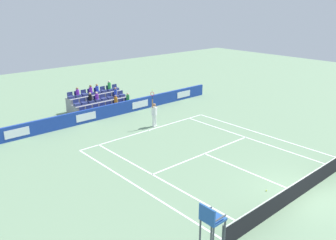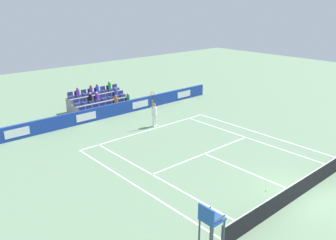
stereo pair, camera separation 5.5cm
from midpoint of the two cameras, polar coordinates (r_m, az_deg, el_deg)
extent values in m
plane|color=gray|center=(18.41, 21.06, -11.28)|extent=(80.00, 80.00, 0.00)
cube|color=white|center=(25.34, -3.12, -1.66)|extent=(10.97, 0.10, 0.01)
cube|color=white|center=(21.61, 6.02, -5.46)|extent=(8.23, 0.10, 0.01)
cube|color=white|center=(19.82, 12.88, -8.20)|extent=(0.10, 6.40, 0.01)
cube|color=white|center=(18.75, -1.64, -9.33)|extent=(0.10, 11.89, 0.01)
cube|color=white|center=(24.35, 13.42, -3.04)|extent=(0.10, 11.89, 0.01)
cube|color=white|center=(18.01, -5.04, -10.66)|extent=(0.10, 11.89, 0.01)
cube|color=white|center=(25.42, 15.22, -2.25)|extent=(0.10, 11.89, 0.01)
cube|color=white|center=(25.27, -2.98, -1.72)|extent=(0.10, 0.20, 0.01)
cube|color=#193899|center=(28.63, -8.69, 1.65)|extent=(20.61, 0.20, 1.03)
cube|color=white|center=(33.18, 2.67, 4.22)|extent=(1.65, 0.01, 0.58)
cube|color=white|center=(29.95, -4.45, 2.58)|extent=(1.65, 0.01, 0.58)
cube|color=white|center=(27.31, -13.09, 0.52)|extent=(1.65, 0.01, 0.58)
cube|color=white|center=(25.45, -23.27, -1.91)|extent=(1.65, 0.01, 0.58)
cylinder|color=#33383D|center=(13.83, 8.95, -18.38)|extent=(0.10, 0.10, 1.07)
cube|color=black|center=(18.20, 21.23, -10.02)|extent=(11.77, 0.02, 0.92)
cube|color=white|center=(17.98, 21.41, -8.67)|extent=(11.77, 0.04, 0.04)
cylinder|color=white|center=(26.05, -2.01, -0.02)|extent=(0.16, 0.16, 0.90)
cylinder|color=white|center=(25.86, -2.31, -0.17)|extent=(0.16, 0.16, 0.90)
cube|color=white|center=(26.18, -2.00, -0.87)|extent=(0.19, 0.28, 0.08)
cube|color=white|center=(26.00, -2.30, -1.02)|extent=(0.19, 0.28, 0.08)
cube|color=white|center=(25.72, -2.18, 1.49)|extent=(0.31, 0.41, 0.60)
sphere|color=#9E7251|center=(25.59, -2.19, 2.47)|extent=(0.24, 0.24, 0.24)
cylinder|color=#9E7251|center=(25.37, -2.48, 2.68)|extent=(0.09, 0.09, 0.62)
cylinder|color=#9E7251|center=(25.86, -1.81, 1.63)|extent=(0.09, 0.09, 0.56)
cylinder|color=black|center=(25.25, -2.49, 3.66)|extent=(0.04, 0.04, 0.28)
torus|color=red|center=(25.18, -2.50, 4.27)|extent=(0.12, 0.31, 0.31)
sphere|color=#D1E533|center=(25.11, -2.51, 4.89)|extent=(0.07, 0.07, 0.07)
cylinder|color=#474C54|center=(13.45, 7.05, -17.76)|extent=(0.07, 0.07, 1.71)
cylinder|color=#474C54|center=(13.09, 5.20, -18.85)|extent=(0.07, 0.07, 1.71)
cube|color=#23519E|center=(12.59, 7.32, -15.63)|extent=(0.70, 0.70, 0.08)
cube|color=#23519E|center=(12.21, 6.35, -15.00)|extent=(0.06, 0.70, 0.55)
cube|color=#474C54|center=(12.67, 6.24, -14.37)|extent=(0.56, 0.05, 0.04)
cube|color=#474C54|center=(12.32, 8.51, -15.53)|extent=(0.56, 0.05, 0.04)
cube|color=gray|center=(29.59, -9.80, 1.54)|extent=(4.96, 0.95, 0.42)
cube|color=navy|center=(30.64, -6.40, 2.90)|extent=(0.48, 0.44, 0.20)
cube|color=navy|center=(30.73, -6.63, 3.42)|extent=(0.48, 0.04, 0.30)
cube|color=navy|center=(30.30, -7.35, 2.68)|extent=(0.48, 0.44, 0.20)
cube|color=navy|center=(30.40, -7.59, 3.21)|extent=(0.48, 0.04, 0.30)
cube|color=navy|center=(29.98, -8.33, 2.46)|extent=(0.48, 0.44, 0.20)
cube|color=navy|center=(30.07, -8.56, 3.00)|extent=(0.48, 0.04, 0.30)
cube|color=navy|center=(29.66, -9.33, 2.23)|extent=(0.48, 0.44, 0.20)
cube|color=navy|center=(29.75, -9.56, 2.77)|extent=(0.48, 0.04, 0.30)
cube|color=navy|center=(29.35, -10.35, 2.00)|extent=(0.48, 0.44, 0.20)
cube|color=navy|center=(29.45, -10.58, 2.55)|extent=(0.48, 0.04, 0.30)
cube|color=navy|center=(29.05, -11.39, 1.76)|extent=(0.48, 0.44, 0.20)
cube|color=navy|center=(29.15, -11.62, 2.31)|extent=(0.48, 0.04, 0.30)
cube|color=navy|center=(28.77, -12.45, 1.51)|extent=(0.48, 0.44, 0.20)
cube|color=navy|center=(28.86, -12.68, 2.07)|extent=(0.48, 0.04, 0.30)
cube|color=navy|center=(28.49, -13.53, 1.26)|extent=(0.48, 0.44, 0.20)
cube|color=navy|center=(28.59, -13.76, 1.83)|extent=(0.48, 0.04, 0.30)
cube|color=gray|center=(30.32, -10.78, 2.31)|extent=(4.96, 0.95, 0.84)
cube|color=navy|center=(31.29, -7.43, 3.99)|extent=(0.48, 0.44, 0.20)
cube|color=navy|center=(31.39, -7.66, 4.50)|extent=(0.48, 0.04, 0.30)
cube|color=navy|center=(30.96, -8.38, 3.79)|extent=(0.48, 0.44, 0.20)
cube|color=navy|center=(31.06, -8.61, 4.30)|extent=(0.48, 0.04, 0.30)
cube|color=navy|center=(30.64, -9.35, 3.58)|extent=(0.48, 0.44, 0.20)
cube|color=navy|center=(30.74, -9.57, 4.10)|extent=(0.48, 0.04, 0.30)
cube|color=navy|center=(30.33, -10.34, 3.37)|extent=(0.48, 0.44, 0.20)
cube|color=navy|center=(30.43, -10.56, 3.89)|extent=(0.48, 0.04, 0.30)
cube|color=navy|center=(30.03, -11.34, 3.15)|extent=(0.48, 0.44, 0.20)
cube|color=navy|center=(30.13, -11.57, 3.68)|extent=(0.48, 0.04, 0.30)
cube|color=navy|center=(29.74, -12.37, 2.93)|extent=(0.48, 0.44, 0.20)
cube|color=navy|center=(29.84, -12.59, 3.46)|extent=(0.48, 0.04, 0.30)
cube|color=navy|center=(29.45, -13.42, 2.70)|extent=(0.48, 0.44, 0.20)
cube|color=navy|center=(29.56, -13.64, 3.24)|extent=(0.48, 0.04, 0.30)
cube|color=navy|center=(29.18, -14.48, 2.46)|extent=(0.48, 0.44, 0.20)
cube|color=navy|center=(29.29, -14.70, 3.01)|extent=(0.48, 0.04, 0.30)
cube|color=gray|center=(31.05, -11.71, 3.05)|extent=(4.96, 0.95, 1.26)
cube|color=navy|center=(31.96, -8.43, 5.03)|extent=(0.48, 0.44, 0.20)
cube|color=navy|center=(32.06, -8.65, 5.53)|extent=(0.48, 0.04, 0.30)
cube|color=navy|center=(31.63, -9.37, 4.84)|extent=(0.48, 0.44, 0.20)
cube|color=navy|center=(31.74, -9.59, 5.34)|extent=(0.48, 0.04, 0.30)
cube|color=navy|center=(31.32, -10.33, 4.65)|extent=(0.48, 0.44, 0.20)
cube|color=navy|center=(31.43, -10.55, 5.16)|extent=(0.48, 0.04, 0.30)
cube|color=navy|center=(31.02, -11.30, 4.45)|extent=(0.48, 0.44, 0.20)
cube|color=navy|center=(31.13, -11.52, 4.96)|extent=(0.48, 0.04, 0.30)
cube|color=navy|center=(30.72, -12.30, 4.25)|extent=(0.48, 0.44, 0.20)
cube|color=navy|center=(30.83, -12.51, 4.76)|extent=(0.48, 0.04, 0.30)
cube|color=navy|center=(30.44, -13.31, 4.04)|extent=(0.48, 0.44, 0.20)
cube|color=navy|center=(30.55, -13.53, 4.56)|extent=(0.48, 0.04, 0.30)
cube|color=navy|center=(30.16, -14.34, 3.83)|extent=(0.48, 0.44, 0.20)
cube|color=navy|center=(30.28, -14.56, 4.35)|extent=(0.48, 0.04, 0.30)
cube|color=navy|center=(29.90, -15.39, 3.61)|extent=(0.48, 0.44, 0.20)
cube|color=navy|center=(30.01, -15.61, 4.14)|extent=(0.48, 0.04, 0.30)
cylinder|color=purple|center=(29.99, -11.43, 3.75)|extent=(0.28, 0.28, 0.44)
sphere|color=beige|center=(29.91, -11.47, 4.34)|extent=(0.20, 0.20, 0.20)
cylinder|color=green|center=(30.58, -6.48, 3.58)|extent=(0.28, 0.28, 0.54)
sphere|color=#D3A884|center=(30.49, -6.50, 4.25)|extent=(0.20, 0.20, 0.20)
cylinder|color=purple|center=(30.13, -14.43, 4.42)|extent=(0.28, 0.28, 0.43)
sphere|color=#9E7251|center=(30.06, -14.48, 5.00)|extent=(0.20, 0.20, 0.20)
cylinder|color=purple|center=(30.69, -12.38, 4.83)|extent=(0.28, 0.28, 0.43)
sphere|color=brown|center=(30.62, -12.43, 5.40)|extent=(0.20, 0.20, 0.20)
cylinder|color=green|center=(31.59, -9.45, 5.51)|extent=(0.28, 0.28, 0.54)
sphere|color=beige|center=(31.51, -9.49, 6.17)|extent=(0.20, 0.20, 0.20)
cylinder|color=orange|center=(29.92, -8.42, 3.17)|extent=(0.28, 0.28, 0.55)
sphere|color=#9E7251|center=(29.82, -8.45, 3.86)|extent=(0.20, 0.20, 0.20)
cylinder|color=blue|center=(30.99, -11.39, 5.03)|extent=(0.28, 0.28, 0.42)
sphere|color=#9E7251|center=(30.91, -11.42, 5.59)|extent=(0.20, 0.20, 0.20)
cylinder|color=blue|center=(30.91, -8.46, 4.45)|extent=(0.28, 0.28, 0.52)
sphere|color=#9E7251|center=(30.82, -8.50, 5.09)|extent=(0.20, 0.20, 0.20)
cylinder|color=black|center=(29.69, -12.46, 3.59)|extent=(0.28, 0.28, 0.49)
sphere|color=#D3A884|center=(29.60, -12.51, 4.23)|extent=(0.20, 0.20, 0.20)
sphere|color=#D1E533|center=(18.15, 15.73, -11.00)|extent=(0.07, 0.07, 0.07)
camera|label=1|loc=(0.03, -89.93, 0.02)|focal=37.47mm
camera|label=2|loc=(0.03, 90.07, -0.02)|focal=37.47mm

